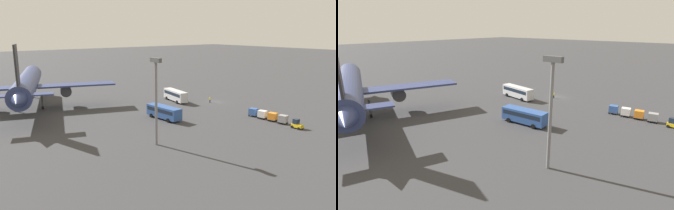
{
  "view_description": "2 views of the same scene",
  "coord_description": "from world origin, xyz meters",
  "views": [
    {
      "loc": [
        -68.48,
        70.39,
        21.36
      ],
      "look_at": [
        -3.97,
        21.1,
        2.73
      ],
      "focal_mm": 35.0,
      "sensor_mm": 36.0,
      "label": 1
    },
    {
      "loc": [
        -38.52,
        65.97,
        20.28
      ],
      "look_at": [
        -2.32,
        25.7,
        3.83
      ],
      "focal_mm": 28.0,
      "sensor_mm": 36.0,
      "label": 2
    }
  ],
  "objects": [
    {
      "name": "ground_plane",
      "position": [
        0.0,
        0.0,
        0.0
      ],
      "size": [
        600.0,
        600.0,
        0.0
      ],
      "primitive_type": "plane",
      "color": "#38383A"
    },
    {
      "name": "airplane",
      "position": [
        25.2,
        47.29,
        6.94
      ],
      "size": [
        53.13,
        46.15,
        18.45
      ],
      "rotation": [
        0.0,
        0.0,
        -0.33
      ],
      "color": "navy",
      "rests_on": "ground"
    },
    {
      "name": "shuttle_bus_near",
      "position": [
        8.31,
        8.84,
        2.02
      ],
      "size": [
        11.07,
        4.34,
        3.39
      ],
      "rotation": [
        0.0,
        0.0,
        -0.17
      ],
      "color": "silver",
      "rests_on": "ground"
    },
    {
      "name": "shuttle_bus_far",
      "position": [
        -6.02,
        23.94,
        1.91
      ],
      "size": [
        10.29,
        3.83,
        3.18
      ],
      "rotation": [
        0.0,
        0.0,
        0.08
      ],
      "color": "#2D5199",
      "rests_on": "ground"
    },
    {
      "name": "baggage_tug",
      "position": [
        -30.41,
        5.23,
        0.94
      ],
      "size": [
        2.47,
        1.75,
        2.1
      ],
      "rotation": [
        0.0,
        0.0,
        -0.06
      ],
      "color": "gold",
      "rests_on": "ground"
    },
    {
      "name": "worker_person",
      "position": [
        0.45,
        1.78,
        0.87
      ],
      "size": [
        0.38,
        0.38,
        1.74
      ],
      "color": "#1E1E2D",
      "rests_on": "ground"
    },
    {
      "name": "cargo_cart_grey",
      "position": [
        -26.41,
        4.54,
        1.19
      ],
      "size": [
        2.25,
        1.99,
        2.06
      ],
      "rotation": [
        0.0,
        0.0,
        0.17
      ],
      "color": "#38383D",
      "rests_on": "ground"
    },
    {
      "name": "cargo_cart_orange",
      "position": [
        -23.56,
        4.53,
        1.19
      ],
      "size": [
        2.25,
        1.99,
        2.06
      ],
      "rotation": [
        0.0,
        0.0,
        0.17
      ],
      "color": "#38383D",
      "rests_on": "ground"
    },
    {
      "name": "cargo_cart_white",
      "position": [
        -20.71,
        4.63,
        1.19
      ],
      "size": [
        2.25,
        1.99,
        2.06
      ],
      "rotation": [
        0.0,
        0.0,
        0.17
      ],
      "color": "#38383D",
      "rests_on": "ground"
    },
    {
      "name": "cargo_cart_blue",
      "position": [
        -17.86,
        4.55,
        1.19
      ],
      "size": [
        2.25,
        1.99,
        2.06
      ],
      "rotation": [
        0.0,
        0.0,
        0.17
      ],
      "color": "#38383D",
      "rests_on": "ground"
    },
    {
      "name": "light_pole",
      "position": [
        -20.06,
        36.18,
        10.19
      ],
      "size": [
        2.8,
        0.7,
        16.47
      ],
      "color": "slate",
      "rests_on": "ground"
    }
  ]
}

